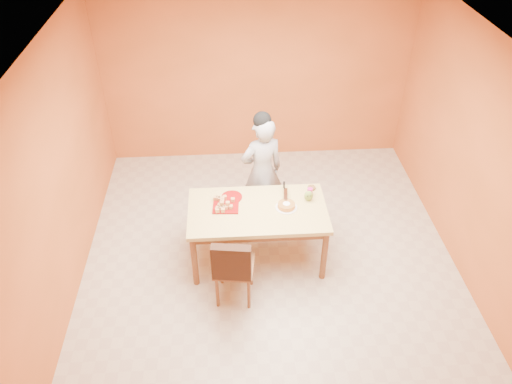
{
  "coord_description": "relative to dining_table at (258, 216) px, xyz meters",
  "views": [
    {
      "loc": [
        -0.45,
        -4.3,
        4.39
      ],
      "look_at": [
        -0.16,
        0.3,
        0.88
      ],
      "focal_mm": 35.0,
      "sensor_mm": 36.0,
      "label": 1
    }
  ],
  "objects": [
    {
      "name": "checker_tin",
      "position": [
        0.68,
        0.35,
        0.11
      ],
      "size": [
        0.12,
        0.12,
        0.03
      ],
      "primitive_type": "cylinder",
      "rotation": [
        0.0,
        0.0,
        -0.38
      ],
      "color": "#351A0E",
      "rests_on": "dining_table"
    },
    {
      "name": "red_dinner_plate",
      "position": [
        -0.29,
        0.24,
        0.1
      ],
      "size": [
        0.26,
        0.26,
        0.01
      ],
      "primitive_type": "cylinder",
      "rotation": [
        0.0,
        0.0,
        0.05
      ],
      "color": "maroon",
      "rests_on": "dining_table"
    },
    {
      "name": "wall_left",
      "position": [
        -2.1,
        -0.13,
        0.68
      ],
      "size": [
        0.0,
        5.0,
        5.0
      ],
      "primitive_type": "plane",
      "rotation": [
        1.57,
        0.0,
        1.57
      ],
      "color": "#D16730",
      "rests_on": "floor"
    },
    {
      "name": "dining_table",
      "position": [
        0.0,
        0.0,
        0.0
      ],
      "size": [
        1.6,
        0.9,
        0.76
      ],
      "color": "#D0BC6D",
      "rests_on": "floor"
    },
    {
      "name": "white_cake_plate",
      "position": [
        0.33,
        0.01,
        0.1
      ],
      "size": [
        0.3,
        0.3,
        0.01
      ],
      "primitive_type": "cylinder",
      "rotation": [
        0.0,
        0.0,
        -0.23
      ],
      "color": "white",
      "rests_on": "dining_table"
    },
    {
      "name": "person",
      "position": [
        0.1,
        0.74,
        0.1
      ],
      "size": [
        0.64,
        0.52,
        1.53
      ],
      "primitive_type": "imported",
      "rotation": [
        0.0,
        0.0,
        3.44
      ],
      "color": "#99999B",
      "rests_on": "floor"
    },
    {
      "name": "ceiling",
      "position": [
        0.15,
        -0.13,
        2.03
      ],
      "size": [
        5.0,
        5.0,
        0.0
      ],
      "primitive_type": "plane",
      "rotation": [
        3.14,
        0.0,
        0.0
      ],
      "color": "white",
      "rests_on": "wall_back"
    },
    {
      "name": "pastry_platter",
      "position": [
        -0.36,
        0.08,
        0.1
      ],
      "size": [
        0.32,
        0.32,
        0.02
      ],
      "primitive_type": "cube",
      "rotation": [
        0.0,
        0.0,
        -0.07
      ],
      "color": "maroon",
      "rests_on": "dining_table"
    },
    {
      "name": "pastry_pile",
      "position": [
        -0.36,
        0.08,
        0.16
      ],
      "size": [
        0.27,
        0.27,
        0.09
      ],
      "primitive_type": null,
      "color": "tan",
      "rests_on": "pastry_platter"
    },
    {
      "name": "sponge_cake",
      "position": [
        0.33,
        0.01,
        0.13
      ],
      "size": [
        0.22,
        0.22,
        0.05
      ],
      "primitive_type": "cylinder",
      "rotation": [
        0.0,
        0.0,
        0.11
      ],
      "color": "orange",
      "rests_on": "white_cake_plate"
    },
    {
      "name": "egg_ornament",
      "position": [
        0.61,
        0.13,
        0.16
      ],
      "size": [
        0.11,
        0.09,
        0.13
      ],
      "primitive_type": "ellipsoid",
      "rotation": [
        0.0,
        0.0,
        0.03
      ],
      "color": "olive",
      "rests_on": "dining_table"
    },
    {
      "name": "cake_server",
      "position": [
        0.34,
        0.19,
        0.16
      ],
      "size": [
        0.07,
        0.23,
        0.01
      ],
      "primitive_type": "cube",
      "rotation": [
        0.0,
        0.0,
        -0.11
      ],
      "color": "silver",
      "rests_on": "sponge_cake"
    },
    {
      "name": "wall_right",
      "position": [
        2.4,
        -0.13,
        0.68
      ],
      "size": [
        0.0,
        5.0,
        5.0
      ],
      "primitive_type": "plane",
      "rotation": [
        1.57,
        0.0,
        -1.57
      ],
      "color": "#D16730",
      "rests_on": "floor"
    },
    {
      "name": "floor",
      "position": [
        0.15,
        -0.13,
        -0.67
      ],
      "size": [
        5.0,
        5.0,
        0.0
      ],
      "primitive_type": "plane",
      "color": "beige",
      "rests_on": "ground"
    },
    {
      "name": "wall_back",
      "position": [
        0.15,
        2.37,
        0.68
      ],
      "size": [
        4.5,
        0.0,
        4.5
      ],
      "primitive_type": "plane",
      "rotation": [
        1.57,
        0.0,
        0.0
      ],
      "color": "#D16730",
      "rests_on": "floor"
    },
    {
      "name": "magenta_glass",
      "position": [
        0.64,
        0.23,
        0.14
      ],
      "size": [
        0.07,
        0.07,
        0.09
      ],
      "primitive_type": "cylinder",
      "rotation": [
        0.0,
        0.0,
        0.03
      ],
      "color": "#CB1E83",
      "rests_on": "dining_table"
    },
    {
      "name": "dining_chair",
      "position": [
        -0.3,
        -0.61,
        -0.18
      ],
      "size": [
        0.49,
        0.55,
        0.94
      ],
      "rotation": [
        0.0,
        0.0,
        -0.14
      ],
      "color": "brown",
      "rests_on": "floor"
    }
  ]
}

